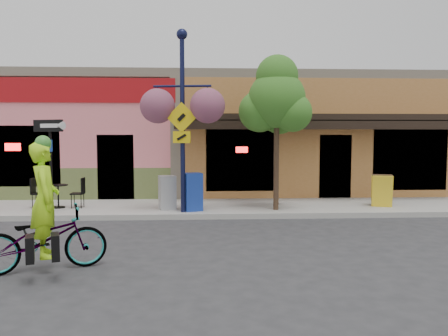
% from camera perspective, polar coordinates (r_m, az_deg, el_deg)
% --- Properties ---
extents(ground, '(90.00, 90.00, 0.00)m').
position_cam_1_polar(ground, '(11.42, -2.18, -7.22)').
color(ground, '#2D2D30').
rests_on(ground, ground).
extents(sidewalk, '(24.00, 3.00, 0.15)m').
position_cam_1_polar(sidewalk, '(13.37, -2.29, -5.20)').
color(sidewalk, '#9E9B93').
rests_on(sidewalk, ground).
extents(curb, '(24.00, 0.12, 0.15)m').
position_cam_1_polar(curb, '(11.94, -2.22, -6.34)').
color(curb, '#A8A59E').
rests_on(curb, ground).
extents(building, '(18.20, 8.20, 4.50)m').
position_cam_1_polar(building, '(18.69, -2.49, 4.18)').
color(building, pink).
rests_on(building, ground).
extents(bicycle, '(2.19, 1.37, 1.08)m').
position_cam_1_polar(bicycle, '(7.98, -22.58, -8.56)').
color(bicycle, maroon).
rests_on(bicycle, ground).
extents(cyclist_rider, '(0.66, 0.81, 1.91)m').
position_cam_1_polar(cyclist_rider, '(7.89, -22.32, -5.64)').
color(cyclist_rider, '#B5FF1A').
rests_on(cyclist_rider, ground).
extents(lamp_post, '(1.67, 0.86, 5.01)m').
position_cam_1_polar(lamp_post, '(12.06, -5.44, 6.06)').
color(lamp_post, '#111537').
rests_on(lamp_post, sidewalk).
extents(one_way_sign, '(0.98, 0.59, 2.54)m').
position_cam_1_polar(one_way_sign, '(12.57, -21.66, 0.07)').
color(one_way_sign, black).
rests_on(one_way_sign, sidewalk).
extents(cafe_set_right, '(1.50, 0.76, 0.90)m').
position_cam_1_polar(cafe_set_right, '(13.72, -20.84, -3.03)').
color(cafe_set_right, black).
rests_on(cafe_set_right, sidewalk).
extents(newspaper_box_blue, '(0.59, 0.56, 1.07)m').
position_cam_1_polar(newspaper_box_blue, '(12.35, -4.12, -3.14)').
color(newspaper_box_blue, '#1A389F').
rests_on(newspaper_box_blue, sidewalk).
extents(newspaper_box_grey, '(0.55, 0.52, 0.97)m').
position_cam_1_polar(newspaper_box_grey, '(12.68, -7.42, -3.19)').
color(newspaper_box_grey, '#9F9F9F').
rests_on(newspaper_box_grey, sidewalk).
extents(street_tree, '(1.92, 1.92, 4.44)m').
position_cam_1_polar(street_tree, '(12.48, 6.89, 4.67)').
color(street_tree, '#3D7A26').
rests_on(street_tree, sidewalk).
extents(sandwich_board, '(0.68, 0.58, 0.96)m').
position_cam_1_polar(sandwich_board, '(13.72, 19.99, -2.88)').
color(sandwich_board, yellow).
rests_on(sandwich_board, sidewalk).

